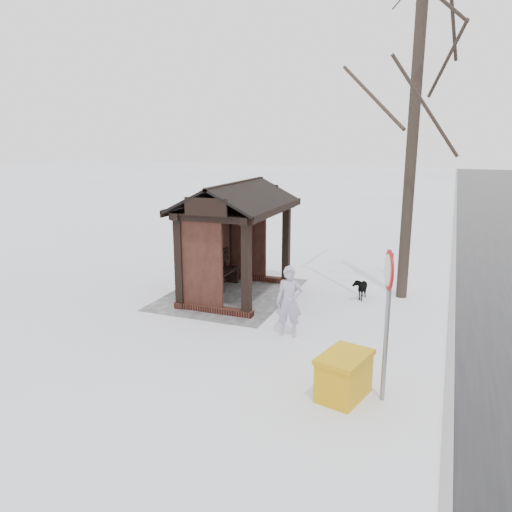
{
  "coord_description": "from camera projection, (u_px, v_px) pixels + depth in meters",
  "views": [
    {
      "loc": [
        11.95,
        5.26,
        4.25
      ],
      "look_at": [
        0.64,
        0.8,
        1.32
      ],
      "focal_mm": 35.0,
      "sensor_mm": 36.0,
      "label": 1
    }
  ],
  "objects": [
    {
      "name": "ground",
      "position": [
        237.0,
        295.0,
        13.68
      ],
      "size": [
        120.0,
        120.0,
        0.0
      ],
      "primitive_type": "plane",
      "color": "white",
      "rests_on": "ground"
    },
    {
      "name": "kerb",
      "position": [
        452.0,
        321.0,
        11.72
      ],
      "size": [
        120.0,
        0.15,
        0.06
      ],
      "primitive_type": "cube",
      "color": "gray",
      "rests_on": "ground"
    },
    {
      "name": "trampled_patch",
      "position": [
        231.0,
        294.0,
        13.75
      ],
      "size": [
        4.2,
        3.2,
        0.02
      ],
      "primitive_type": "cube",
      "color": "#98989E",
      "rests_on": "ground"
    },
    {
      "name": "bus_shelter",
      "position": [
        231.0,
        217.0,
        13.23
      ],
      "size": [
        3.6,
        2.4,
        3.09
      ],
      "color": "#3A1A15",
      "rests_on": "ground"
    },
    {
      "name": "tree_near",
      "position": [
        418.0,
        55.0,
        12.1
      ],
      "size": [
        3.42,
        3.42,
        9.03
      ],
      "color": "black",
      "rests_on": "ground"
    },
    {
      "name": "pedestrian",
      "position": [
        289.0,
        301.0,
        10.74
      ],
      "size": [
        0.45,
        0.61,
        1.55
      ],
      "primitive_type": "imported",
      "rotation": [
        0.0,
        0.0,
        1.72
      ],
      "color": "#A99FBB",
      "rests_on": "ground"
    },
    {
      "name": "dog",
      "position": [
        360.0,
        288.0,
        13.34
      ],
      "size": [
        0.7,
        0.33,
        0.59
      ],
      "primitive_type": "imported",
      "rotation": [
        0.0,
        0.0,
        1.56
      ],
      "color": "black",
      "rests_on": "ground"
    },
    {
      "name": "grit_bin",
      "position": [
        344.0,
        375.0,
        8.26
      ],
      "size": [
        1.13,
        0.9,
        0.76
      ],
      "rotation": [
        0.0,
        0.0,
        -0.25
      ],
      "color": "#C8910B",
      "rests_on": "ground"
    },
    {
      "name": "road_sign",
      "position": [
        388.0,
        295.0,
        7.84
      ],
      "size": [
        0.63,
        0.22,
        2.54
      ],
      "rotation": [
        0.0,
        0.0,
        0.29
      ],
      "color": "gray",
      "rests_on": "ground"
    }
  ]
}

